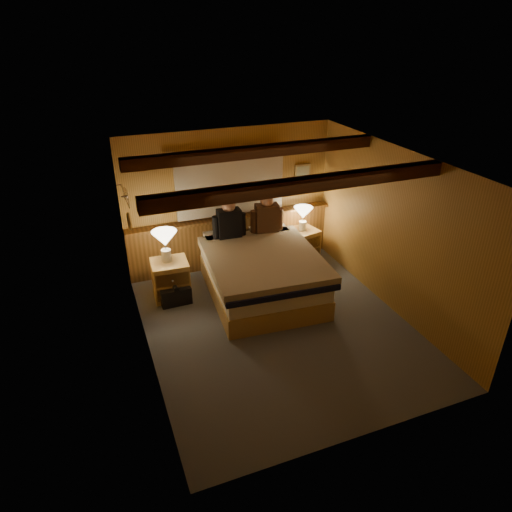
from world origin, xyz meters
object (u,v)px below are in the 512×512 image
bed (261,273)px  person_right (267,216)px  lamp_right (303,214)px  person_left (229,221)px  duffel_bag (175,294)px  lamp_left (165,240)px  nightstand_right (301,245)px  nightstand_left (171,279)px

bed → person_right: (0.39, 0.73, 0.62)m
lamp_right → person_left: bearing=-176.5°
person_left → duffel_bag: person_left is taller
person_right → lamp_right: bearing=14.9°
lamp_left → bed: bearing=-20.1°
person_right → nightstand_right: bearing=14.7°
person_left → person_right: (0.66, -0.01, 0.00)m
nightstand_left → lamp_right: (2.46, 0.38, 0.59)m
bed → person_right: person_right is taller
lamp_right → person_left: person_left is taller
nightstand_left → lamp_right: bearing=12.3°
lamp_right → person_right: 0.74m
nightstand_left → person_left: (1.08, 0.29, 0.70)m
bed → nightstand_left: bearing=165.8°
bed → nightstand_right: (1.11, 0.83, -0.09)m
nightstand_right → person_left: bearing=171.4°
person_right → person_left: bearing=-173.3°
bed → person_left: person_left is taller
bed → duffel_bag: (-1.33, 0.24, -0.24)m
bed → nightstand_left: bed is taller
lamp_right → nightstand_right: bearing=-157.3°
bed → nightstand_right: bed is taller
lamp_right → bed: bearing=-143.4°
nightstand_left → nightstand_right: size_ratio=0.98×
nightstand_left → lamp_right: size_ratio=1.41×
nightstand_right → person_left: 1.55m
nightstand_left → person_right: (1.74, 0.28, 0.70)m
nightstand_left → lamp_left: size_ratio=1.22×
nightstand_right → person_left: (-1.38, -0.08, 0.71)m
lamp_right → person_left: 1.39m
lamp_left → lamp_right: bearing=7.5°
bed → person_right: 1.04m
duffel_bag → person_right: bearing=14.8°
nightstand_left → lamp_left: 0.66m
duffel_bag → nightstand_right: bearing=12.2°
nightstand_left → nightstand_right: (2.45, 0.38, -0.01)m
bed → duffel_bag: bearing=174.2°
person_left → duffel_bag: 1.46m
bed → nightstand_left: size_ratio=3.74×
nightstand_right → person_right: (-0.72, -0.09, 0.71)m
bed → person_left: size_ratio=3.34×
nightstand_right → duffel_bag: bearing=-178.5°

